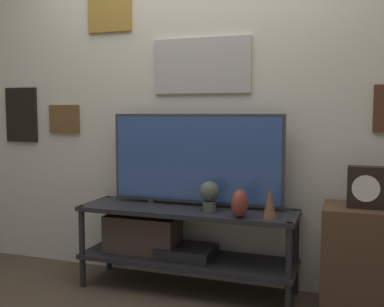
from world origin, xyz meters
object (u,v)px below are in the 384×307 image
vase_urn_stoneware (240,203)px  vase_slim_bronze (270,203)px  television (196,159)px  decorative_bust (209,194)px  mantel_clock (366,187)px

vase_urn_stoneware → vase_slim_bronze: 0.18m
television → decorative_bust: (0.14, -0.13, -0.21)m
vase_urn_stoneware → decorative_bust: decorative_bust is taller
vase_urn_stoneware → decorative_bust: bearing=155.2°
television → vase_slim_bronze: size_ratio=6.52×
vase_urn_stoneware → vase_slim_bronze: size_ratio=0.94×
vase_slim_bronze → mantel_clock: size_ratio=0.75×
television → mantel_clock: (1.05, -0.09, -0.12)m
decorative_bust → mantel_clock: bearing=2.9°
vase_slim_bronze → decorative_bust: size_ratio=0.94×
television → vase_urn_stoneware: (0.36, -0.23, -0.23)m
television → vase_urn_stoneware: bearing=-33.3°
vase_urn_stoneware → mantel_clock: 0.72m
television → vase_slim_bronze: television is taller
television → mantel_clock: television is taller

